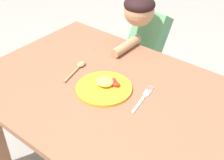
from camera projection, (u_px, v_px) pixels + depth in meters
name	position (u px, v px, depth m)	size (l,w,h in m)	color
dining_table	(108.00, 106.00, 1.49)	(1.30, 0.91, 0.68)	#915B41
plate	(104.00, 87.00, 1.43)	(0.27, 0.27, 0.05)	gold
fork	(143.00, 98.00, 1.37)	(0.05, 0.21, 0.01)	silver
spoon	(78.00, 67.00, 1.57)	(0.08, 0.20, 0.02)	tan
person	(146.00, 56.00, 1.95)	(0.21, 0.48, 0.97)	#4D416B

